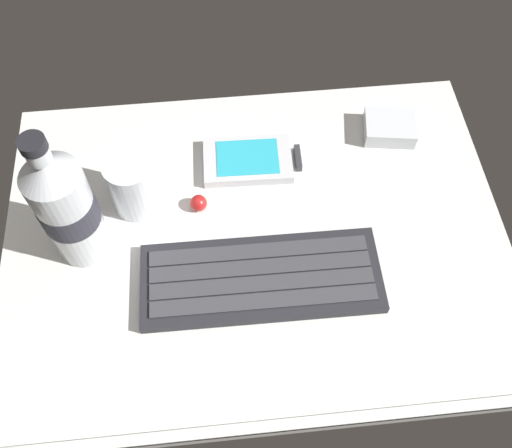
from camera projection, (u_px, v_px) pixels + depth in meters
ground_plane at (256, 241)px, 73.07cm from camera, size 64.00×48.00×2.80cm
keyboard at (263, 278)px, 68.46cm from camera, size 29.12×11.32×1.70cm
handheld_device at (252, 160)px, 77.54cm from camera, size 12.97×7.97×1.50cm
juice_cup at (134, 186)px, 71.55cm from camera, size 6.40×6.40×8.50cm
water_bottle at (66, 207)px, 63.94cm from camera, size 6.73×6.73×20.80cm
charger_block at (390, 128)px, 79.82cm from camera, size 7.78×6.61×2.40cm
trackball_mouse at (199, 203)px, 73.56cm from camera, size 2.20×2.20×2.20cm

